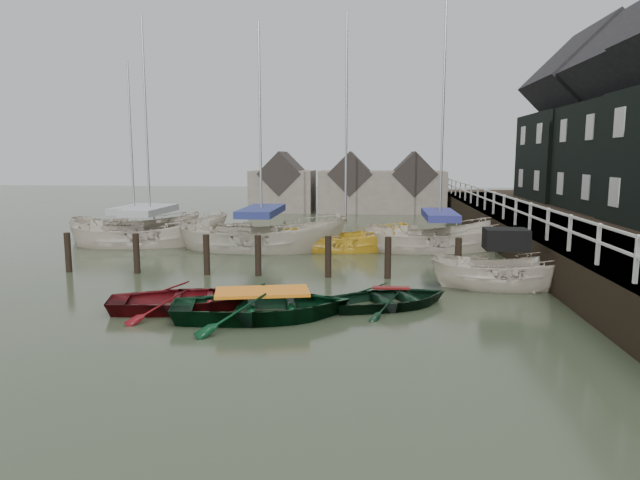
# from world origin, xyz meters

# --- Properties ---
(ground) EXTENTS (120.00, 120.00, 0.00)m
(ground) POSITION_xyz_m (0.00, 0.00, 0.00)
(ground) COLOR #2F3924
(ground) RESTS_ON ground
(pier) EXTENTS (3.04, 32.00, 2.70)m
(pier) POSITION_xyz_m (9.48, 10.00, 0.71)
(pier) COLOR black
(pier) RESTS_ON ground
(mooring_pilings) EXTENTS (13.72, 0.22, 1.80)m
(mooring_pilings) POSITION_xyz_m (-1.11, 3.00, 0.50)
(mooring_pilings) COLOR black
(mooring_pilings) RESTS_ON ground
(far_sheds) EXTENTS (14.00, 4.08, 4.39)m
(far_sheds) POSITION_xyz_m (0.83, 26.00, 1.86)
(far_sheds) COLOR #665B51
(far_sheds) RESTS_ON ground
(rowboat_red) EXTENTS (4.58, 3.79, 0.82)m
(rowboat_red) POSITION_xyz_m (-2.26, -1.45, 0.00)
(rowboat_red) COLOR #560C10
(rowboat_red) RESTS_ON ground
(rowboat_green) EXTENTS (5.09, 4.11, 0.93)m
(rowboat_green) POSITION_xyz_m (-0.06, -2.08, 0.00)
(rowboat_green) COLOR black
(rowboat_green) RESTS_ON ground
(rowboat_dkgreen) EXTENTS (4.20, 3.74, 0.72)m
(rowboat_dkgreen) POSITION_xyz_m (3.21, -0.63, 0.00)
(rowboat_dkgreen) COLOR black
(rowboat_dkgreen) RESTS_ON ground
(motorboat) EXTENTS (4.58, 1.79, 2.71)m
(motorboat) POSITION_xyz_m (6.80, 1.89, 0.09)
(motorboat) COLOR beige
(motorboat) RESTS_ON ground
(sailboat_a) EXTENTS (7.43, 4.36, 11.51)m
(sailboat_a) POSITION_xyz_m (-7.49, 9.25, 0.06)
(sailboat_a) COLOR beige
(sailboat_a) RESTS_ON ground
(sailboat_b) EXTENTS (7.49, 2.93, 11.00)m
(sailboat_b) POSITION_xyz_m (-2.14, 8.40, 0.06)
(sailboat_b) COLOR #BEB6A3
(sailboat_b) RESTS_ON ground
(sailboat_c) EXTENTS (5.71, 2.64, 10.96)m
(sailboat_c) POSITION_xyz_m (1.50, 8.65, 0.02)
(sailboat_c) COLOR gold
(sailboat_c) RESTS_ON ground
(sailboat_d) EXTENTS (7.05, 3.96, 12.36)m
(sailboat_d) POSITION_xyz_m (5.56, 9.08, 0.06)
(sailboat_d) COLOR beige
(sailboat_d) RESTS_ON ground
(sailboat_e) EXTENTS (6.64, 3.22, 9.80)m
(sailboat_e) POSITION_xyz_m (-9.06, 11.16, 0.06)
(sailboat_e) COLOR beige
(sailboat_e) RESTS_ON ground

